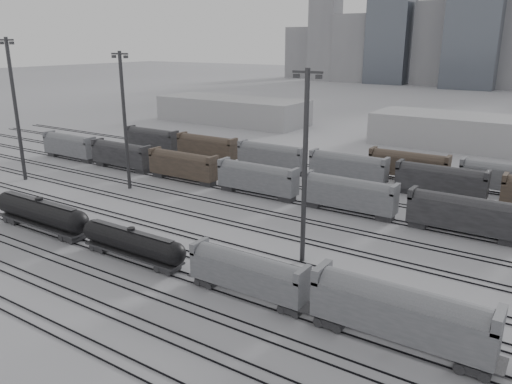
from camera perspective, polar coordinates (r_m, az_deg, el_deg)
The scene contains 13 objects.
ground at distance 58.71m, azimuth -9.74°, elevation -9.60°, with size 900.00×900.00×0.00m, color silver.
tracks at distance 71.23m, azimuth -0.16°, elevation -4.39°, with size 220.00×71.50×0.16m.
tank_car_a at distance 76.69m, azimuth -23.38°, elevation -2.16°, with size 19.02×3.17×4.70m.
tank_car_b at distance 63.02m, azimuth -13.98°, elevation -5.60°, with size 16.55×2.76×4.09m.
hopper_car_a at distance 52.40m, azimuth -0.96°, elevation -9.12°, with size 13.45×2.67×4.81m.
hopper_car_b at distance 46.11m, azimuth 16.19°, elevation -12.95°, with size 15.98×3.18×5.72m.
light_mast_a at distance 104.60m, azimuth -25.79°, elevation 8.77°, with size 4.26×0.68×26.61m.
light_mast_b at distance 91.58m, azimuth -14.80°, elevation 8.17°, with size 3.89×0.62×24.31m.
light_mast_c at distance 58.23m, azimuth 5.62°, elevation 3.23°, with size 3.70×0.59×23.12m.
bg_string_near at distance 78.96m, azimuth 10.54°, elevation -0.43°, with size 151.00×3.00×5.60m.
bg_string_mid at distance 90.86m, azimuth 20.34°, elevation 1.08°, with size 151.00×3.00×5.60m.
warehouse_left at distance 165.72m, azimuth -2.75°, elevation 9.30°, with size 50.00×18.00×8.00m, color #ABACAE.
warehouse_mid at distance 137.27m, azimuth 21.81°, elevation 6.52°, with size 40.00×18.00×8.00m, color #ABACAE.
Camera 1 is at (36.56, -37.87, 25.99)m, focal length 35.00 mm.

